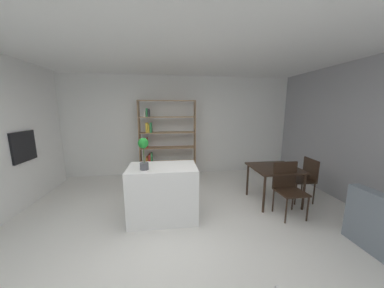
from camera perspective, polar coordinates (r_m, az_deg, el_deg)
ground_plane at (r=3.24m, az=-5.22°, el=-24.91°), size 9.67×9.67×0.00m
ceiling_slab at (r=2.81m, az=-6.29°, el=29.71°), size 7.03×5.82×0.06m
back_partition at (r=5.55m, az=-6.48°, el=5.28°), size 7.03×0.06×2.78m
built_in_oven at (r=4.82m, az=-41.20°, el=-0.53°), size 0.06×0.60×0.57m
kitchen_island at (r=3.43m, az=-8.53°, el=-14.01°), size 1.13×0.70×0.93m
potted_plant_on_island at (r=3.08m, az=-14.13°, el=-1.92°), size 0.16×0.16×0.50m
open_bookshelf at (r=5.24m, az=-8.77°, el=0.61°), size 1.49×0.31×2.09m
dining_table at (r=4.21m, az=23.23°, el=-7.44°), size 0.90×0.86×0.73m
dining_chair_window_side at (r=4.61m, az=30.40°, el=-8.12°), size 0.46×0.46×0.88m
dining_chair_near at (r=3.88m, az=26.43°, el=-10.63°), size 0.47×0.45×0.94m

